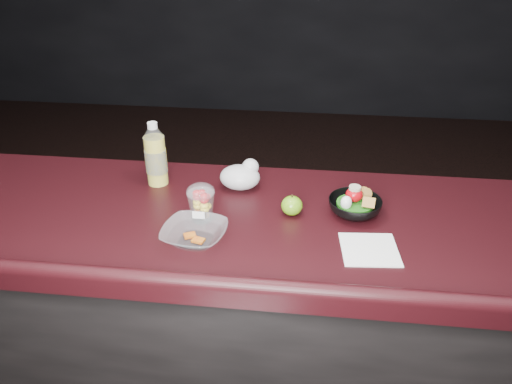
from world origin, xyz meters
The scene contains 8 objects.
counter centered at (0.00, 0.30, 0.51)m, with size 4.06×0.71×1.02m.
lemonade_bottle centered at (-0.30, 0.49, 1.12)m, with size 0.08×0.08×0.23m.
fruit_cup centered at (-0.10, 0.27, 1.08)m, with size 0.09×0.09×0.12m.
green_apple centered at (0.18, 0.33, 1.05)m, with size 0.07×0.07×0.07m.
plastic_bag centered at (-0.01, 0.49, 1.07)m, with size 0.14×0.11×0.10m.
snack_bowl centered at (0.38, 0.36, 1.05)m, with size 0.21×0.21×0.09m.
takeout_bowl centered at (-0.10, 0.16, 1.04)m, with size 0.21×0.21×0.05m.
paper_napkin centered at (0.41, 0.17, 1.02)m, with size 0.16×0.16×0.00m, color white.
Camera 1 is at (0.22, -1.02, 1.87)m, focal length 35.00 mm.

